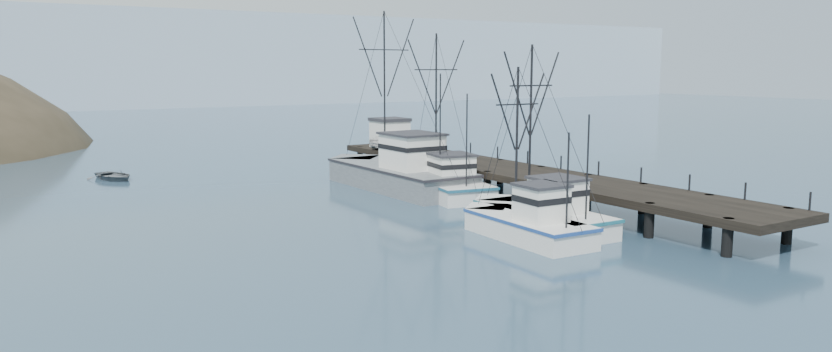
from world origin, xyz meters
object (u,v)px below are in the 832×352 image
(trawler_mid, at_px, (525,224))
(trawler_far, at_px, (442,183))
(pier, at_px, (515,173))
(pickup_truck, at_px, (399,141))
(trawler_near, at_px, (539,215))
(motorboat, at_px, (114,180))
(pier_shed, at_px, (390,132))
(work_vessel, at_px, (396,173))

(trawler_mid, height_order, trawler_far, trawler_far)
(pier, relative_size, trawler_far, 3.54)
(trawler_far, distance_m, pickup_truck, 13.95)
(trawler_near, relative_size, motorboat, 2.37)
(trawler_near, distance_m, pier_shed, 28.59)
(trawler_near, height_order, pickup_truck, trawler_near)
(motorboat, bearing_deg, pickup_truck, -33.95)
(trawler_mid, distance_m, motorboat, 38.92)
(trawler_near, xyz_separation_m, trawler_mid, (-2.42, -1.52, -0.00))
(trawler_far, bearing_deg, pier_shed, 74.91)
(trawler_mid, relative_size, pickup_truck, 1.77)
(trawler_near, xyz_separation_m, motorboat, (-17.96, 34.14, -0.82))
(pier, height_order, work_vessel, work_vessel)
(trawler_far, height_order, work_vessel, work_vessel)
(trawler_near, bearing_deg, pier, 57.74)
(pier, relative_size, trawler_mid, 4.43)
(trawler_mid, height_order, pier_shed, trawler_mid)
(trawler_near, relative_size, trawler_far, 0.90)
(pier, xyz_separation_m, trawler_near, (-6.24, -9.88, -0.87))
(pier, height_order, trawler_near, trawler_near)
(trawler_far, xyz_separation_m, pier_shed, (3.98, 14.76, 2.60))
(pier, bearing_deg, work_vessel, 128.25)
(pickup_truck, bearing_deg, trawler_mid, 152.82)
(trawler_near, bearing_deg, work_vessel, 89.02)
(pier, distance_m, motorboat, 34.31)
(trawler_mid, bearing_deg, trawler_far, 73.91)
(pier, bearing_deg, motorboat, 134.92)
(trawler_near, height_order, motorboat, trawler_near)
(pier, xyz_separation_m, pickup_truck, (-0.35, 16.44, 1.09))
(pier_shed, distance_m, pickup_truck, 1.69)
(trawler_far, bearing_deg, work_vessel, 109.33)
(pickup_truck, bearing_deg, trawler_far, 152.24)
(work_vessel, relative_size, pier_shed, 5.42)
(pier, distance_m, work_vessel, 9.60)
(pier, bearing_deg, trawler_mid, -127.20)
(motorboat, bearing_deg, trawler_mid, -82.25)
(trawler_far, distance_m, work_vessel, 4.56)
(trawler_mid, xyz_separation_m, work_vessel, (2.72, 18.94, 0.41))
(trawler_mid, bearing_deg, pier_shed, 74.41)
(pickup_truck, bearing_deg, work_vessel, 137.33)
(trawler_near, height_order, trawler_far, trawler_far)
(trawler_far, bearing_deg, pier, -36.18)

